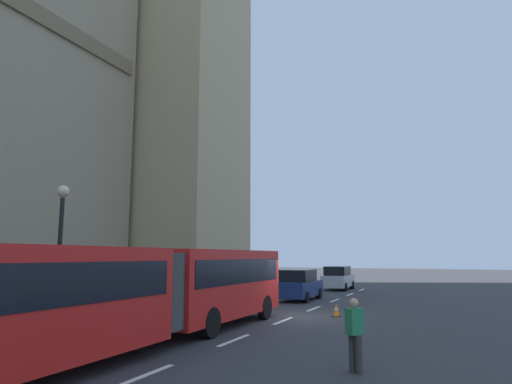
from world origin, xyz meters
TOP-DOWN VIEW (x-y plane):
  - ground_plane at (0.00, 0.00)m, footprint 160.00×160.00m
  - lane_centre_marking at (0.83, 0.00)m, footprint 34.40×0.16m
  - articulated_bus at (-8.07, 1.99)m, footprint 16.18×2.54m
  - sedan_lead at (7.01, 2.00)m, footprint 4.40×1.86m
  - sedan_trailing at (16.37, 1.74)m, footprint 4.40×1.86m
  - traffic_cone_west at (0.73, -1.74)m, footprint 0.36×0.36m
  - traffic_cone_middle at (3.98, -1.82)m, footprint 0.36×0.36m
  - street_lamp at (-7.28, 6.50)m, footprint 0.44×0.44m
  - pedestrian_near_cones at (-8.51, -4.34)m, footprint 0.47×0.42m

SIDE VIEW (x-z plane):
  - ground_plane at x=0.00m, z-range 0.00..0.00m
  - lane_centre_marking at x=0.83m, z-range 0.00..0.01m
  - traffic_cone_west at x=0.73m, z-range -0.01..0.57m
  - traffic_cone_middle at x=3.98m, z-range -0.01..0.57m
  - pedestrian_near_cones at x=-8.51m, z-range 0.07..1.76m
  - sedan_lead at x=7.01m, z-range -0.01..1.84m
  - sedan_trailing at x=16.37m, z-range -0.01..1.84m
  - articulated_bus at x=-8.07m, z-range 0.30..3.20m
  - street_lamp at x=-7.28m, z-range 0.42..5.69m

